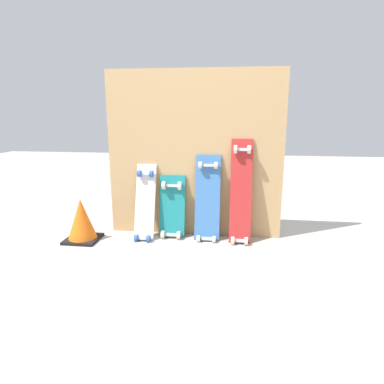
% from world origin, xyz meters
% --- Properties ---
extents(ground_plane, '(12.00, 12.00, 0.00)m').
position_xyz_m(ground_plane, '(0.00, 0.00, 0.00)').
color(ground_plane, '#B2AAA0').
extents(plywood_wall_panel, '(1.53, 0.04, 1.45)m').
position_xyz_m(plywood_wall_panel, '(0.00, 0.07, 0.72)').
color(plywood_wall_panel, tan).
rests_on(plywood_wall_panel, ground).
extents(skateboard_white, '(0.17, 0.27, 0.71)m').
position_xyz_m(skateboard_white, '(-0.42, -0.07, 0.29)').
color(skateboard_white, silver).
rests_on(skateboard_white, ground).
extents(skateboard_teal, '(0.23, 0.18, 0.61)m').
position_xyz_m(skateboard_teal, '(-0.19, -0.02, 0.24)').
color(skateboard_teal, '#197A7F').
rests_on(skateboard_teal, ground).
extents(skateboard_blue, '(0.22, 0.21, 0.80)m').
position_xyz_m(skateboard_blue, '(0.13, -0.04, 0.33)').
color(skateboard_blue, '#386BAD').
rests_on(skateboard_blue, ground).
extents(skateboard_red, '(0.18, 0.24, 0.93)m').
position_xyz_m(skateboard_red, '(0.41, -0.05, 0.41)').
color(skateboard_red, '#B22626').
rests_on(skateboard_red, ground).
extents(traffic_cone, '(0.28, 0.28, 0.37)m').
position_xyz_m(traffic_cone, '(-0.94, -0.23, 0.18)').
color(traffic_cone, black).
rests_on(traffic_cone, ground).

